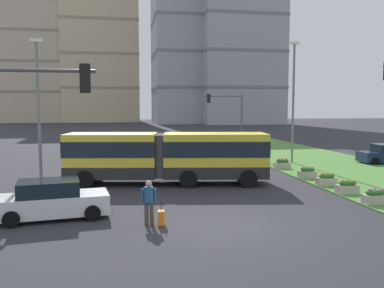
{
  "coord_description": "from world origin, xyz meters",
  "views": [
    {
      "loc": [
        -3.68,
        -14.71,
        4.58
      ],
      "look_at": [
        0.7,
        10.53,
        2.2
      ],
      "focal_mm": 37.97,
      "sensor_mm": 36.0,
      "label": 1
    }
  ],
  "objects_px": {
    "flower_planter_3": "(307,172)",
    "traffic_light_far_right": "(230,113)",
    "flower_planter_4": "(282,164)",
    "pedestrian_crossing": "(149,199)",
    "apartment_tower_westcentre": "(101,42)",
    "apartment_tower_eastcentre": "(238,21)",
    "traffic_light_near_left": "(18,130)",
    "articulated_bus": "(167,156)",
    "rolling_suitcase": "(161,218)",
    "flower_planter_0": "(375,197)",
    "apartment_tower_centre": "(188,39)",
    "car_white_van": "(52,200)",
    "flower_planter_2": "(326,179)",
    "streetlight_median": "(293,98)",
    "streetlight_left": "(39,104)",
    "apartment_tower_west": "(29,50)",
    "flower_planter_1": "(347,187)"
  },
  "relations": [
    {
      "from": "apartment_tower_westcentre",
      "to": "flower_planter_1",
      "type": "bearing_deg",
      "value": -81.01
    },
    {
      "from": "flower_planter_4",
      "to": "pedestrian_crossing",
      "type": "bearing_deg",
      "value": -130.48
    },
    {
      "from": "flower_planter_4",
      "to": "streetlight_left",
      "type": "bearing_deg",
      "value": -171.23
    },
    {
      "from": "flower_planter_2",
      "to": "streetlight_median",
      "type": "height_order",
      "value": "streetlight_median"
    },
    {
      "from": "flower_planter_4",
      "to": "streetlight_left",
      "type": "height_order",
      "value": "streetlight_left"
    },
    {
      "from": "apartment_tower_west",
      "to": "apartment_tower_westcentre",
      "type": "xyz_separation_m",
      "value": [
        20.59,
        0.91,
        2.97
      ]
    },
    {
      "from": "flower_planter_3",
      "to": "apartment_tower_centre",
      "type": "xyz_separation_m",
      "value": [
        6.97,
        88.5,
        22.5
      ]
    },
    {
      "from": "traffic_light_near_left",
      "to": "apartment_tower_westcentre",
      "type": "xyz_separation_m",
      "value": [
        -2.94,
        116.14,
        20.07
      ]
    },
    {
      "from": "car_white_van",
      "to": "flower_planter_3",
      "type": "relative_size",
      "value": 4.19
    },
    {
      "from": "articulated_bus",
      "to": "flower_planter_4",
      "type": "bearing_deg",
      "value": 24.47
    },
    {
      "from": "rolling_suitcase",
      "to": "flower_planter_0",
      "type": "distance_m",
      "value": 10.16
    },
    {
      "from": "flower_planter_2",
      "to": "flower_planter_4",
      "type": "bearing_deg",
      "value": 90.0
    },
    {
      "from": "streetlight_left",
      "to": "articulated_bus",
      "type": "bearing_deg",
      "value": -11.61
    },
    {
      "from": "pedestrian_crossing",
      "to": "car_white_van",
      "type": "bearing_deg",
      "value": 157.17
    },
    {
      "from": "rolling_suitcase",
      "to": "flower_planter_0",
      "type": "height_order",
      "value": "rolling_suitcase"
    },
    {
      "from": "car_white_van",
      "to": "pedestrian_crossing",
      "type": "distance_m",
      "value": 4.18
    },
    {
      "from": "articulated_bus",
      "to": "flower_planter_0",
      "type": "xyz_separation_m",
      "value": [
        8.88,
        -6.97,
        -1.23
      ]
    },
    {
      "from": "flower_planter_0",
      "to": "apartment_tower_centre",
      "type": "height_order",
      "value": "apartment_tower_centre"
    },
    {
      "from": "pedestrian_crossing",
      "to": "apartment_tower_west",
      "type": "distance_m",
      "value": 116.55
    },
    {
      "from": "flower_planter_3",
      "to": "traffic_light_far_right",
      "type": "xyz_separation_m",
      "value": [
        -1.56,
        13.04,
        3.51
      ]
    },
    {
      "from": "streetlight_left",
      "to": "apartment_tower_centre",
      "type": "relative_size",
      "value": 0.19
    },
    {
      "from": "pedestrian_crossing",
      "to": "flower_planter_0",
      "type": "relative_size",
      "value": 1.58
    },
    {
      "from": "flower_planter_1",
      "to": "apartment_tower_eastcentre",
      "type": "height_order",
      "value": "apartment_tower_eastcentre"
    },
    {
      "from": "rolling_suitcase",
      "to": "streetlight_left",
      "type": "xyz_separation_m",
      "value": [
        -6.26,
        9.99,
        4.38
      ]
    },
    {
      "from": "flower_planter_1",
      "to": "traffic_light_near_left",
      "type": "bearing_deg",
      "value": -152.75
    },
    {
      "from": "flower_planter_3",
      "to": "traffic_light_far_right",
      "type": "distance_m",
      "value": 13.59
    },
    {
      "from": "flower_planter_2",
      "to": "flower_planter_3",
      "type": "bearing_deg",
      "value": 90.0
    },
    {
      "from": "traffic_light_near_left",
      "to": "articulated_bus",
      "type": "bearing_deg",
      "value": 65.74
    },
    {
      "from": "traffic_light_near_left",
      "to": "streetlight_left",
      "type": "relative_size",
      "value": 0.68
    },
    {
      "from": "traffic_light_near_left",
      "to": "apartment_tower_westcentre",
      "type": "relative_size",
      "value": 0.12
    },
    {
      "from": "articulated_bus",
      "to": "flower_planter_3",
      "type": "relative_size",
      "value": 10.96
    },
    {
      "from": "streetlight_left",
      "to": "flower_planter_2",
      "type": "bearing_deg",
      "value": -13.67
    },
    {
      "from": "flower_planter_1",
      "to": "flower_planter_4",
      "type": "height_order",
      "value": "same"
    },
    {
      "from": "pedestrian_crossing",
      "to": "flower_planter_1",
      "type": "distance_m",
      "value": 11.13
    },
    {
      "from": "apartment_tower_westcentre",
      "to": "apartment_tower_eastcentre",
      "type": "relative_size",
      "value": 0.89
    },
    {
      "from": "apartment_tower_eastcentre",
      "to": "apartment_tower_westcentre",
      "type": "bearing_deg",
      "value": 150.12
    },
    {
      "from": "streetlight_left",
      "to": "flower_planter_4",
      "type": "bearing_deg",
      "value": 8.77
    },
    {
      "from": "traffic_light_near_left",
      "to": "traffic_light_far_right",
      "type": "distance_m",
      "value": 28.05
    },
    {
      "from": "pedestrian_crossing",
      "to": "traffic_light_far_right",
      "type": "distance_m",
      "value": 23.28
    },
    {
      "from": "flower_planter_2",
      "to": "streetlight_left",
      "type": "height_order",
      "value": "streetlight_left"
    },
    {
      "from": "traffic_light_far_right",
      "to": "car_white_van",
      "type": "bearing_deg",
      "value": -123.01
    },
    {
      "from": "flower_planter_2",
      "to": "apartment_tower_eastcentre",
      "type": "height_order",
      "value": "apartment_tower_eastcentre"
    },
    {
      "from": "flower_planter_1",
      "to": "traffic_light_near_left",
      "type": "relative_size",
      "value": 0.19
    },
    {
      "from": "flower_planter_4",
      "to": "apartment_tower_centre",
      "type": "relative_size",
      "value": 0.02
    },
    {
      "from": "rolling_suitcase",
      "to": "apartment_tower_eastcentre",
      "type": "relative_size",
      "value": 0.02
    },
    {
      "from": "pedestrian_crossing",
      "to": "articulated_bus",
      "type": "bearing_deg",
      "value": 78.89
    },
    {
      "from": "pedestrian_crossing",
      "to": "flower_planter_0",
      "type": "height_order",
      "value": "pedestrian_crossing"
    },
    {
      "from": "apartment_tower_westcentre",
      "to": "apartment_tower_eastcentre",
      "type": "bearing_deg",
      "value": -29.88
    },
    {
      "from": "flower_planter_2",
      "to": "streetlight_median",
      "type": "distance_m",
      "value": 10.51
    },
    {
      "from": "traffic_light_far_right",
      "to": "apartment_tower_westcentre",
      "type": "bearing_deg",
      "value": 99.74
    }
  ]
}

